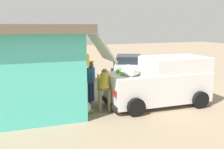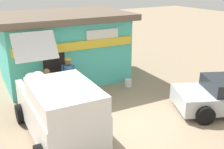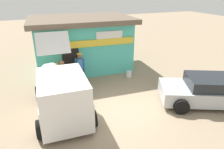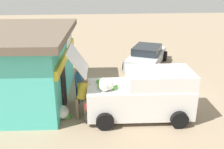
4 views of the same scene
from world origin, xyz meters
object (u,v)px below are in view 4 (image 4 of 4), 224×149
object	(u,v)px
storefront_bar	(24,64)
paint_bucket	(84,76)
unloaded_banana_pile	(62,112)
vendor_standing	(80,82)
delivery_van	(142,94)
parked_sedan	(147,56)
customer_bending	(83,96)

from	to	relation	value
storefront_bar	paint_bucket	distance (m)	3.61
unloaded_banana_pile	paint_bucket	xyz separation A→B (m)	(4.03, -0.83, -0.05)
vendor_standing	paint_bucket	world-z (taller)	vendor_standing
storefront_bar	vendor_standing	xyz separation A→B (m)	(-0.75, -2.45, -0.64)
delivery_van	parked_sedan	distance (m)	6.43
parked_sedan	customer_bending	size ratio (longest dim) A/B	2.99
storefront_bar	parked_sedan	world-z (taller)	storefront_bar
parked_sedan	vendor_standing	xyz separation A→B (m)	(-4.84, 4.08, 0.39)
vendor_standing	unloaded_banana_pile	xyz separation A→B (m)	(-1.22, 0.69, -0.77)
delivery_van	paint_bucket	world-z (taller)	delivery_van
vendor_standing	customer_bending	size ratio (longest dim) A/B	1.12
delivery_van	customer_bending	xyz separation A→B (m)	(0.13, 2.33, -0.03)
customer_bending	paint_bucket	xyz separation A→B (m)	(4.05, 0.01, -0.76)
delivery_van	unloaded_banana_pile	bearing A→B (deg)	87.31
customer_bending	parked_sedan	bearing A→B (deg)	-32.93
storefront_bar	unloaded_banana_pile	world-z (taller)	storefront_bar
vendor_standing	unloaded_banana_pile	bearing A→B (deg)	150.48
unloaded_banana_pile	customer_bending	bearing A→B (deg)	-91.24
storefront_bar	unloaded_banana_pile	bearing A→B (deg)	-138.32
storefront_bar	parked_sedan	bearing A→B (deg)	-57.90
delivery_van	vendor_standing	bearing A→B (deg)	60.94
parked_sedan	customer_bending	distance (m)	7.25
delivery_van	storefront_bar	bearing A→B (deg)	66.68
delivery_van	vendor_standing	size ratio (longest dim) A/B	2.76
customer_bending	unloaded_banana_pile	size ratio (longest dim) A/B	1.97
delivery_van	unloaded_banana_pile	xyz separation A→B (m)	(0.15, 3.16, -0.74)
vendor_standing	parked_sedan	bearing A→B (deg)	-40.11
vendor_standing	customer_bending	xyz separation A→B (m)	(-1.24, -0.14, -0.06)
customer_bending	unloaded_banana_pile	bearing A→B (deg)	88.76
vendor_standing	customer_bending	distance (m)	1.25
unloaded_banana_pile	paint_bucket	bearing A→B (deg)	-11.59
vendor_standing	unloaded_banana_pile	size ratio (longest dim) A/B	2.19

